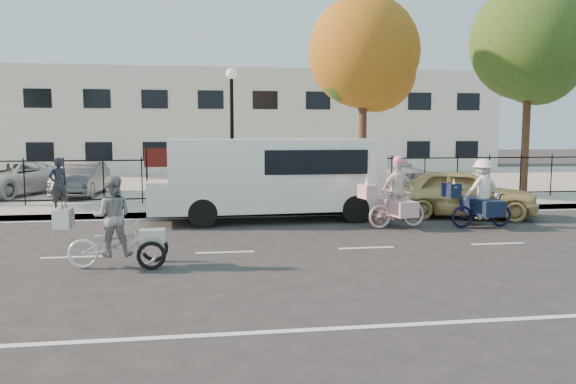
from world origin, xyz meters
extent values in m
plane|color=#333334|center=(0.00, 0.00, 0.00)|extent=(120.00, 120.00, 0.00)
cube|color=#A8A399|center=(0.00, 5.05, 0.07)|extent=(60.00, 0.10, 0.15)
cube|color=#A8A399|center=(0.00, 6.10, 0.07)|extent=(60.00, 2.20, 0.15)
cube|color=#A8A399|center=(0.00, 15.00, 0.07)|extent=(60.00, 15.60, 0.15)
cube|color=silver|center=(0.00, 25.00, 3.00)|extent=(34.00, 10.00, 6.00)
cylinder|color=black|center=(0.50, 6.80, 2.15)|extent=(0.12, 0.12, 4.00)
sphere|color=white|center=(0.50, 6.80, 4.30)|extent=(0.36, 0.36, 0.36)
cylinder|color=black|center=(-2.20, 6.80, 1.05)|extent=(0.06, 0.06, 1.80)
cylinder|color=black|center=(-1.50, 6.80, 1.05)|extent=(0.06, 0.06, 1.80)
cube|color=#59140F|center=(-1.85, 6.80, 1.65)|extent=(0.85, 0.04, 0.60)
imported|color=white|center=(-2.06, -0.94, 0.42)|extent=(1.62, 0.61, 0.84)
imported|color=white|center=(-2.06, -0.94, 0.94)|extent=(0.73, 0.58, 1.47)
cube|color=silver|center=(-2.90, -0.97, 0.94)|extent=(0.30, 0.52, 0.34)
cone|color=silver|center=(-2.90, -0.85, 1.16)|extent=(0.13, 0.13, 0.17)
cone|color=silver|center=(-2.90, -1.08, 1.16)|extent=(0.13, 0.13, 0.17)
torus|color=black|center=(-1.36, -1.25, 0.26)|extent=(0.53, 0.09, 0.52)
torus|color=black|center=(-1.36, -0.59, 0.26)|extent=(0.53, 0.09, 0.52)
cube|color=white|center=(-1.36, -0.92, 0.56)|extent=(0.48, 0.34, 0.23)
imported|color=beige|center=(4.50, 2.36, 0.48)|extent=(1.66, 0.73, 0.97)
imported|color=white|center=(4.50, 2.36, 0.97)|extent=(0.94, 0.52, 1.52)
cube|color=#CF9EA8|center=(3.65, 2.21, 0.97)|extent=(0.38, 0.57, 0.35)
cone|color=silver|center=(3.65, 2.21, 1.28)|extent=(0.12, 0.12, 0.31)
cube|color=#CF9EA8|center=(4.50, 2.36, 0.53)|extent=(0.74, 1.33, 0.39)
sphere|color=pink|center=(4.50, 2.36, 1.72)|extent=(0.27, 0.27, 0.27)
imported|color=black|center=(6.70, 2.13, 0.45)|extent=(1.73, 0.71, 0.89)
imported|color=white|center=(6.70, 2.13, 1.00)|extent=(1.04, 0.65, 1.56)
cube|color=black|center=(5.82, 2.07, 0.99)|extent=(0.33, 0.56, 0.36)
cone|color=gold|center=(5.82, 2.25, 1.19)|extent=(0.12, 0.23, 0.32)
cone|color=gold|center=(5.82, 1.89, 1.19)|extent=(0.12, 0.23, 0.32)
cube|color=black|center=(6.70, 2.13, 0.54)|extent=(0.63, 1.32, 0.40)
cube|color=white|center=(1.54, 4.14, 1.29)|extent=(5.92, 2.44, 1.94)
cube|color=white|center=(-1.64, 4.14, 0.75)|extent=(0.64, 2.12, 0.86)
cylinder|color=black|center=(-0.51, 3.20, 0.38)|extent=(0.77, 0.32, 0.75)
cylinder|color=black|center=(-0.51, 5.09, 0.38)|extent=(0.77, 0.32, 0.75)
cylinder|color=black|center=(3.59, 3.20, 0.38)|extent=(0.77, 0.32, 0.75)
cylinder|color=black|center=(3.59, 5.09, 0.38)|extent=(0.77, 0.32, 0.75)
imported|color=tan|center=(6.94, 3.80, 0.71)|extent=(4.47, 2.97, 1.41)
imported|color=black|center=(-4.62, 5.75, 0.93)|extent=(0.68, 0.66, 1.57)
imported|color=silver|center=(-7.37, 10.13, 0.78)|extent=(3.56, 4.94, 1.25)
imported|color=#505258|center=(-4.79, 9.69, 0.76)|extent=(1.46, 3.74, 1.21)
imported|color=#ADAEB5|center=(7.30, 11.39, 0.86)|extent=(2.83, 4.45, 1.41)
cylinder|color=#442D1D|center=(5.23, 8.20, 2.30)|extent=(0.28, 0.28, 4.61)
sphere|color=#9F6219|center=(5.23, 8.20, 5.26)|extent=(3.95, 3.95, 3.95)
sphere|color=#9F6219|center=(5.73, 8.40, 4.61)|extent=(2.90, 2.90, 2.90)
cylinder|color=#442D1D|center=(11.39, 7.95, 2.51)|extent=(0.28, 0.28, 5.01)
sphere|color=#385B1E|center=(11.39, 7.95, 5.73)|extent=(4.30, 4.30, 4.30)
sphere|color=#385B1E|center=(11.89, 8.15, 5.01)|extent=(3.15, 3.15, 3.15)
camera|label=1|loc=(-0.39, -11.37, 2.48)|focal=35.00mm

